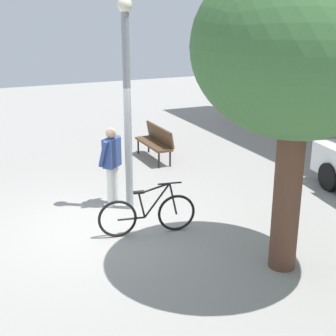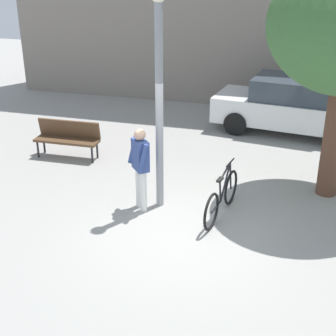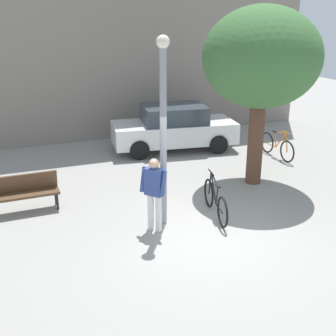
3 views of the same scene
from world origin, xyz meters
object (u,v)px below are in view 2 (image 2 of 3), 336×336
Objects in this scene: park_bench at (68,136)px; bicycle_black at (222,197)px; person_by_lamppost at (140,164)px; parked_car_white at (292,106)px; lamppost at (159,90)px.

bicycle_black is (4.16, -1.90, -0.16)m from park_bench.
parked_car_white is (2.60, 5.39, -0.19)m from person_by_lamppost.
person_by_lamppost is 0.38× the size of parked_car_white.
person_by_lamppost is 1.68m from bicycle_black.
lamppost reaches higher than parked_car_white.
lamppost is at bearing -114.11° from parked_car_white.
park_bench is (-2.90, 1.80, -1.83)m from lamppost.
parked_car_white is (1.03, 5.23, 0.39)m from bicycle_black.
bicycle_black is at bearing -101.17° from parked_car_white.
person_by_lamppost is (-0.31, -0.26, -1.41)m from lamppost.
bicycle_black is (1.26, -0.10, -1.99)m from lamppost.
park_bench is at bearing 141.50° from person_by_lamppost.
bicycle_black is 0.41× the size of parked_car_white.
parked_car_white is at bearing 64.21° from person_by_lamppost.
lamppost reaches higher than bicycle_black.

